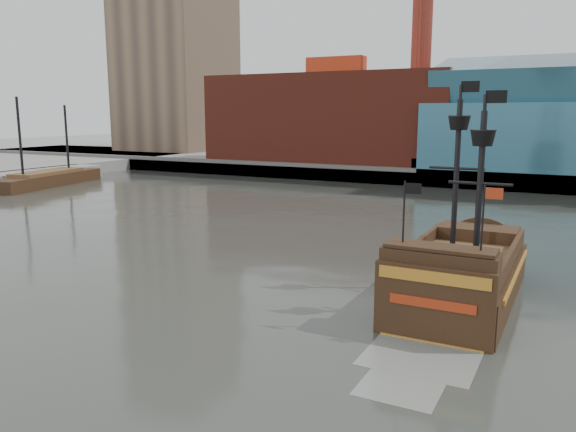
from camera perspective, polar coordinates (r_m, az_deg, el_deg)
The scene contains 6 objects.
ground at distance 27.07m, azimuth -10.90°, elevation -12.82°, with size 400.00×400.00×0.00m, color #262823.
promenade_far at distance 112.95m, azimuth 19.12°, elevation 4.96°, with size 220.00×60.00×2.00m, color slate.
seawall at distance 83.94m, azimuth 16.25°, elevation 3.63°, with size 220.00×1.00×2.60m, color #4C4C49.
skyline at distance 105.47m, azimuth 22.23°, elevation 17.27°, with size 149.00×45.00×62.00m.
pirate_ship at distance 33.61m, azimuth 17.07°, elevation -6.28°, with size 5.83×17.83×13.31m.
docked_vessel at distance 90.11m, azimuth -23.21°, elevation 3.36°, with size 8.13×20.19×13.40m.
Camera 1 is at (15.55, -19.47, 10.59)m, focal length 35.00 mm.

